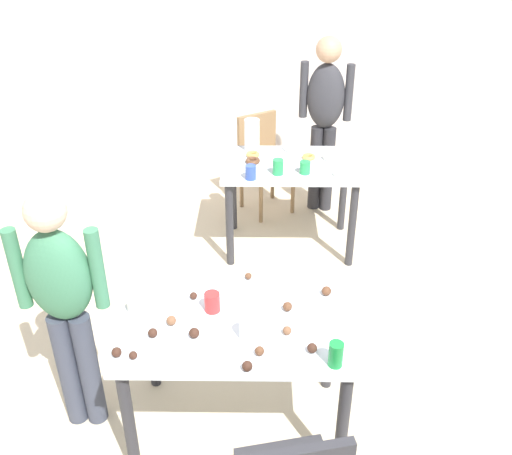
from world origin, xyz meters
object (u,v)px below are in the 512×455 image
dining_table_far (290,177)px  person_adult_far (325,111)px  soda_can (336,354)px  chair_far_table (263,157)px  pitcher_far (252,135)px  dining_table_near (237,337)px  person_girl_near (63,297)px  mixing_bowl (146,303)px

dining_table_far → person_adult_far: 0.79m
person_adult_far → soda_can: (-0.20, -2.84, -0.13)m
dining_table_far → chair_far_table: size_ratio=1.21×
soda_can → pitcher_far: size_ratio=0.47×
dining_table_near → dining_table_far: size_ratio=1.08×
dining_table_near → chair_far_table: (0.12, 2.56, -0.15)m
person_adult_far → soda_can: size_ratio=12.78×
chair_far_table → person_adult_far: person_adult_far is taller
chair_far_table → soda_can: bearing=-83.5°
soda_can → pitcher_far: pitcher_far is taller
person_girl_near → pitcher_far: size_ratio=5.51×
dining_table_far → mixing_bowl: (-0.80, -1.79, 0.15)m
person_adult_far → mixing_bowl: 2.69m
dining_table_far → person_adult_far: size_ratio=0.68×
person_adult_far → soda_can: person_adult_far is taller
chair_far_table → soda_can: (0.32, -2.86, 0.31)m
dining_table_near → person_adult_far: size_ratio=0.73×
person_adult_far → mixing_bowl: bearing=-114.4°
person_adult_far → dining_table_far: bearing=-115.3°
dining_table_near → person_adult_far: person_adult_far is taller
chair_far_table → soda_can: size_ratio=7.13×
person_girl_near → soda_can: size_ratio=11.71×
person_adult_far → pitcher_far: person_adult_far is taller
soda_can → chair_far_table: bearing=96.5°
dining_table_far → pitcher_far: 0.46m
dining_table_far → chair_far_table: (-0.22, 0.68, -0.13)m
dining_table_near → person_girl_near: (-0.85, 0.04, 0.21)m
mixing_bowl → person_girl_near: bearing=-173.3°
chair_far_table → pitcher_far: 0.59m
pitcher_far → soda_can: bearing=-80.4°
person_girl_near → mixing_bowl: (0.39, 0.05, -0.07)m
person_adult_far → soda_can: 2.85m
dining_table_near → mixing_bowl: (-0.46, 0.09, 0.14)m
dining_table_near → dining_table_far: bearing=79.7°
mixing_bowl → pitcher_far: size_ratio=0.75×
person_girl_near → pitcher_far: person_girl_near is taller
chair_far_table → soda_can: soda_can is taller
soda_can → pitcher_far: 2.46m
dining_table_near → chair_far_table: chair_far_table is taller
dining_table_near → person_girl_near: 0.88m
pitcher_far → person_adult_far: bearing=34.3°
dining_table_near → chair_far_table: size_ratio=1.31×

